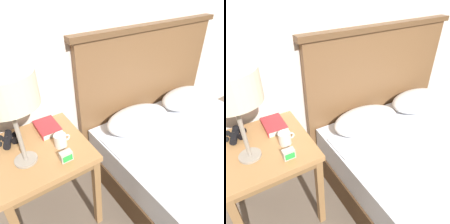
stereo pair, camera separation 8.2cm
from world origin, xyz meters
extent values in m
cube|color=silver|center=(0.00, 1.02, 1.30)|extent=(8.00, 0.06, 2.60)
cube|color=#AD7A47|center=(-0.68, 0.66, 0.66)|extent=(0.58, 0.58, 0.04)
cube|color=brown|center=(-0.68, 0.66, 0.62)|extent=(0.55, 0.55, 0.05)
cube|color=olive|center=(-0.42, 0.41, 0.32)|extent=(0.04, 0.04, 0.64)
cube|color=olive|center=(-0.93, 0.92, 0.32)|extent=(0.04, 0.04, 0.64)
cube|color=olive|center=(-0.42, 0.92, 0.32)|extent=(0.04, 0.04, 0.64)
cube|color=#4E3520|center=(0.48, 0.06, 0.12)|extent=(1.41, 1.70, 0.23)
cube|color=silver|center=(0.48, 0.06, 0.34)|extent=(1.38, 1.67, 0.22)
cube|color=white|center=(0.48, 0.60, 0.46)|extent=(1.35, 0.28, 0.01)
cube|color=brown|center=(0.48, 0.95, 0.60)|extent=(1.48, 0.06, 1.19)
cube|color=brown|center=(0.48, 0.95, 1.21)|extent=(1.55, 0.10, 0.04)
ellipsoid|color=white|center=(0.18, 0.71, 0.53)|extent=(0.60, 0.36, 0.15)
ellipsoid|color=white|center=(0.82, 0.71, 0.53)|extent=(0.60, 0.36, 0.15)
cylinder|color=gray|center=(-0.77, 0.60, 0.68)|extent=(0.13, 0.13, 0.01)
cylinder|color=gray|center=(-0.77, 0.60, 0.87)|extent=(0.02, 0.02, 0.36)
cylinder|color=beige|center=(-0.77, 0.60, 1.14)|extent=(0.30, 0.30, 0.17)
cube|color=silver|center=(-0.56, 0.81, 0.69)|extent=(0.14, 0.21, 0.03)
cube|color=#B2282D|center=(-0.56, 0.81, 0.71)|extent=(0.14, 0.21, 0.00)
cube|color=#B2282D|center=(-0.62, 0.81, 0.69)|extent=(0.01, 0.21, 0.04)
cylinder|color=black|center=(-0.82, 0.80, 0.70)|extent=(0.07, 0.10, 0.04)
cylinder|color=black|center=(-0.78, 0.79, 0.70)|extent=(0.05, 0.02, 0.05)
cylinder|color=black|center=(-0.80, 0.86, 0.70)|extent=(0.07, 0.10, 0.04)
cylinder|color=black|center=(-0.76, 0.85, 0.70)|extent=(0.05, 0.02, 0.05)
cylinder|color=black|center=(-0.85, 0.87, 0.70)|extent=(0.04, 0.02, 0.04)
cube|color=black|center=(-0.81, 0.83, 0.71)|extent=(0.07, 0.05, 0.01)
cylinder|color=black|center=(-0.81, 0.83, 0.71)|extent=(0.02, 0.02, 0.02)
cylinder|color=silver|center=(-0.55, 0.61, 0.72)|extent=(0.08, 0.08, 0.08)
torus|color=silver|center=(-0.51, 0.61, 0.72)|extent=(0.05, 0.01, 0.05)
cube|color=#B7B2A8|center=(-0.57, 0.47, 0.71)|extent=(0.07, 0.04, 0.06)
cube|color=green|center=(-0.57, 0.45, 0.71)|extent=(0.06, 0.00, 0.04)
camera|label=1|loc=(-0.88, -0.42, 1.60)|focal=35.00mm
camera|label=2|loc=(-0.81, -0.47, 1.60)|focal=35.00mm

